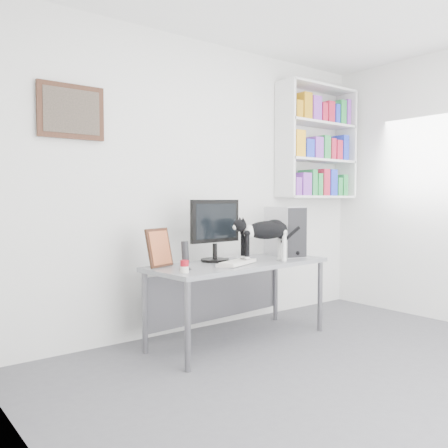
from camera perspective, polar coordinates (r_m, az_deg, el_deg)
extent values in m
cube|color=#57585D|center=(3.34, 19.39, -18.53)|extent=(4.00, 4.00, 0.01)
cube|color=silver|center=(4.52, -2.17, 4.61)|extent=(4.00, 0.01, 2.70)
cube|color=silver|center=(1.79, -17.30, 6.93)|extent=(0.01, 4.00, 2.70)
cube|color=silver|center=(5.39, 11.16, 9.63)|extent=(1.03, 0.28, 1.24)
cube|color=#412015|center=(3.94, -17.91, 12.76)|extent=(0.52, 0.04, 0.42)
cube|color=slate|center=(4.12, 1.86, -9.33)|extent=(1.69, 0.77, 0.69)
cube|color=black|center=(4.08, -1.11, -0.72)|extent=(0.53, 0.27, 0.55)
cube|color=silver|center=(3.91, 1.54, -4.67)|extent=(0.45, 0.31, 0.03)
cube|color=#B9B9BE|center=(4.57, 7.30, -0.86)|extent=(0.32, 0.50, 0.46)
cylinder|color=black|center=(3.64, -4.69, -3.70)|extent=(0.11, 0.11, 0.23)
cube|color=#412015|center=(3.79, -7.82, -2.75)|extent=(0.28, 0.18, 0.32)
cylinder|color=maroon|center=(3.49, -4.77, -5.12)|extent=(0.07, 0.07, 0.09)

